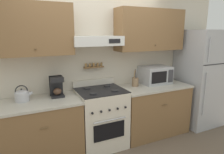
{
  "coord_description": "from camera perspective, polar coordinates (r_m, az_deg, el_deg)",
  "views": [
    {
      "loc": [
        -1.12,
        -2.44,
        1.83
      ],
      "look_at": [
        0.17,
        0.28,
        1.15
      ],
      "focal_mm": 32.0,
      "sensor_mm": 36.0,
      "label": 1
    }
  ],
  "objects": [
    {
      "name": "tea_kettle",
      "position": [
        3.01,
        -24.3,
        -4.74
      ],
      "size": [
        0.24,
        0.19,
        0.23
      ],
      "color": "#B7B7BC",
      "rests_on": "counter_left"
    },
    {
      "name": "coffee_maker",
      "position": [
        3.05,
        -15.58,
        -2.58
      ],
      "size": [
        0.18,
        0.21,
        0.3
      ],
      "color": "black",
      "rests_on": "counter_left"
    },
    {
      "name": "wall_back",
      "position": [
        3.31,
        -4.61,
        6.66
      ],
      "size": [
        5.2,
        0.46,
        2.55
      ],
      "color": "beige",
      "rests_on": "ground_plane"
    },
    {
      "name": "refrigerator",
      "position": [
        4.32,
        23.79,
        -0.28
      ],
      "size": [
        0.77,
        0.77,
        1.87
      ],
      "color": "#ADAFB5",
      "rests_on": "ground_plane"
    },
    {
      "name": "stove_range",
      "position": [
        3.29,
        -3.17,
        -11.5
      ],
      "size": [
        0.73,
        0.68,
        1.05
      ],
      "color": "beige",
      "rests_on": "ground_plane"
    },
    {
      "name": "microwave",
      "position": [
        3.76,
        12.22,
        0.6
      ],
      "size": [
        0.53,
        0.41,
        0.32
      ],
      "color": "#ADAFB5",
      "rests_on": "counter_right"
    },
    {
      "name": "utensil_crock",
      "position": [
        3.52,
        6.65,
        -1.33
      ],
      "size": [
        0.11,
        0.11,
        0.3
      ],
      "color": "#8E7051",
      "rests_on": "counter_right"
    },
    {
      "name": "counter_left",
      "position": [
        3.12,
        -19.28,
        -14.27
      ],
      "size": [
        1.08,
        0.69,
        0.9
      ],
      "color": "brown",
      "rests_on": "ground_plane"
    },
    {
      "name": "counter_right",
      "position": [
        3.77,
        11.34,
        -8.95
      ],
      "size": [
        1.28,
        0.69,
        0.9
      ],
      "color": "brown",
      "rests_on": "ground_plane"
    }
  ]
}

